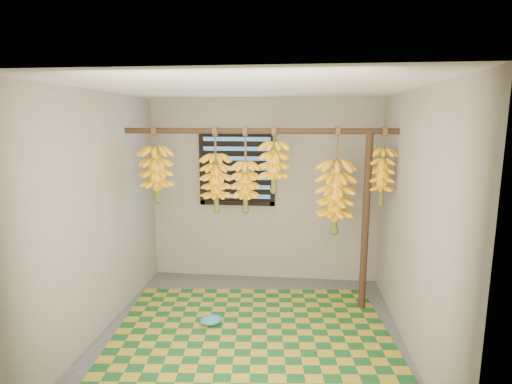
# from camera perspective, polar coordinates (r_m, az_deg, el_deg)

# --- Properties ---
(floor) EXTENTS (3.00, 3.00, 0.01)m
(floor) POSITION_cam_1_polar(r_m,az_deg,el_deg) (4.26, -0.84, -19.61)
(floor) COLOR #464646
(floor) RESTS_ON ground
(ceiling) EXTENTS (3.00, 3.00, 0.01)m
(ceiling) POSITION_cam_1_polar(r_m,az_deg,el_deg) (3.71, -0.93, 14.71)
(ceiling) COLOR silver
(ceiling) RESTS_ON wall_back
(wall_back) EXTENTS (3.00, 0.01, 2.40)m
(wall_back) POSITION_cam_1_polar(r_m,az_deg,el_deg) (5.28, 1.10, 0.21)
(wall_back) COLOR gray
(wall_back) RESTS_ON floor
(wall_left) EXTENTS (0.01, 3.00, 2.40)m
(wall_left) POSITION_cam_1_polar(r_m,az_deg,el_deg) (4.26, -21.44, -2.90)
(wall_left) COLOR gray
(wall_left) RESTS_ON floor
(wall_right) EXTENTS (0.01, 3.00, 2.40)m
(wall_right) POSITION_cam_1_polar(r_m,az_deg,el_deg) (3.93, 21.54, -3.97)
(wall_right) COLOR gray
(wall_right) RESTS_ON floor
(window) EXTENTS (1.00, 0.04, 1.00)m
(window) POSITION_cam_1_polar(r_m,az_deg,el_deg) (5.25, -2.73, 3.45)
(window) COLOR black
(window) RESTS_ON wall_back
(hanging_pole) EXTENTS (3.00, 0.06, 0.06)m
(hanging_pole) POSITION_cam_1_polar(r_m,az_deg,el_deg) (4.40, 0.21, 8.71)
(hanging_pole) COLOR #3D2719
(hanging_pole) RESTS_ON wall_left
(support_post) EXTENTS (0.08, 0.08, 2.00)m
(support_post) POSITION_cam_1_polar(r_m,az_deg,el_deg) (4.57, 15.38, -4.27)
(support_post) COLOR #3D2719
(support_post) RESTS_ON floor
(woven_mat) EXTENTS (2.94, 2.44, 0.01)m
(woven_mat) POSITION_cam_1_polar(r_m,az_deg,el_deg) (4.21, -0.63, -19.83)
(woven_mat) COLOR #185221
(woven_mat) RESTS_ON floor
(plastic_bag) EXTENTS (0.29, 0.25, 0.10)m
(plastic_bag) POSITION_cam_1_polar(r_m,az_deg,el_deg) (4.40, -6.46, -17.72)
(plastic_bag) COLOR teal
(plastic_bag) RESTS_ON woven_mat
(banana_bunch_a) EXTENTS (0.34, 0.34, 0.86)m
(banana_bunch_a) POSITION_cam_1_polar(r_m,az_deg,el_deg) (4.70, -14.01, 2.47)
(banana_bunch_a) COLOR brown
(banana_bunch_a) RESTS_ON hanging_pole
(banana_bunch_b) EXTENTS (0.34, 0.34, 0.97)m
(banana_bunch_b) POSITION_cam_1_polar(r_m,az_deg,el_deg) (4.52, -5.73, 1.30)
(banana_bunch_b) COLOR brown
(banana_bunch_b) RESTS_ON hanging_pole
(banana_bunch_c) EXTENTS (0.31, 0.31, 0.96)m
(banana_bunch_c) POSITION_cam_1_polar(r_m,az_deg,el_deg) (4.47, -1.49, 0.78)
(banana_bunch_c) COLOR brown
(banana_bunch_c) RESTS_ON hanging_pole
(banana_bunch_d) EXTENTS (0.32, 0.32, 0.73)m
(banana_bunch_d) POSITION_cam_1_polar(r_m,az_deg,el_deg) (4.41, 2.58, 3.61)
(banana_bunch_d) COLOR brown
(banana_bunch_d) RESTS_ON hanging_pole
(banana_bunch_e) EXTENTS (0.39, 0.39, 1.17)m
(banana_bunch_e) POSITION_cam_1_polar(r_m,az_deg,el_deg) (4.47, 11.26, -0.71)
(banana_bunch_e) COLOR brown
(banana_bunch_e) RESTS_ON hanging_pole
(banana_bunch_f) EXTENTS (0.26, 0.26, 0.85)m
(banana_bunch_f) POSITION_cam_1_polar(r_m,az_deg,el_deg) (4.50, 17.57, 2.13)
(banana_bunch_f) COLOR brown
(banana_bunch_f) RESTS_ON hanging_pole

